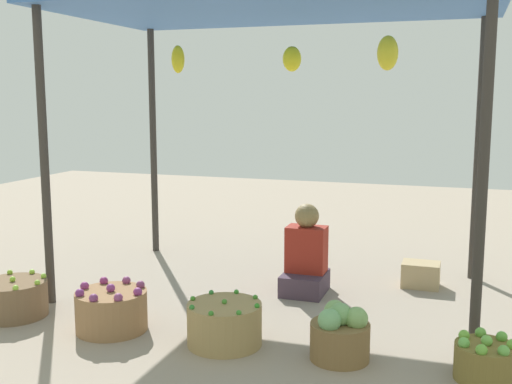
% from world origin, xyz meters
% --- Properties ---
extents(ground_plane, '(14.00, 14.00, 0.00)m').
position_xyz_m(ground_plane, '(0.00, 0.00, 0.00)').
color(ground_plane, gray).
extents(market_stall_structure, '(3.62, 2.15, 2.43)m').
position_xyz_m(market_stall_structure, '(0.01, 0.00, 2.24)').
color(market_stall_structure, '#38332D').
rests_on(market_stall_structure, ground).
extents(vendor_person, '(0.36, 0.44, 0.78)m').
position_xyz_m(vendor_person, '(0.28, 0.01, 0.30)').
color(vendor_person, '#433342').
rests_on(vendor_person, ground).
extents(basket_limes, '(0.51, 0.51, 0.32)m').
position_xyz_m(basket_limes, '(-1.73, -1.29, 0.14)').
color(basket_limes, brown).
rests_on(basket_limes, ground).
extents(basket_purple_onions, '(0.52, 0.52, 0.35)m').
position_xyz_m(basket_purple_onions, '(-0.85, -1.30, 0.15)').
color(basket_purple_onions, '#946C46').
rests_on(basket_purple_onions, ground).
extents(basket_green_chilies, '(0.52, 0.52, 0.32)m').
position_xyz_m(basket_green_chilies, '(0.03, -1.29, 0.15)').
color(basket_green_chilies, '#A48753').
rests_on(basket_green_chilies, ground).
extents(basket_cabbages, '(0.39, 0.39, 0.38)m').
position_xyz_m(basket_cabbages, '(0.83, -1.28, 0.17)').
color(basket_cabbages, olive).
rests_on(basket_cabbages, ground).
extents(basket_green_apples, '(0.37, 0.37, 0.28)m').
position_xyz_m(basket_green_apples, '(1.72, -1.30, 0.12)').
color(basket_green_apples, olive).
rests_on(basket_green_apples, ground).
extents(wooden_crate_near_vendor, '(0.33, 0.25, 0.22)m').
position_xyz_m(wooden_crate_near_vendor, '(1.22, 0.50, 0.11)').
color(wooden_crate_near_vendor, tan).
rests_on(wooden_crate_near_vendor, ground).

